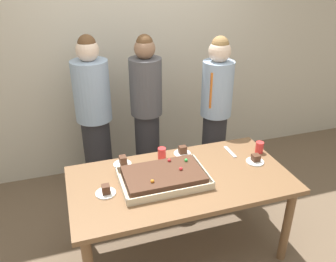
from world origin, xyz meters
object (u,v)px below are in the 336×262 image
at_px(party_table, 181,187).
at_px(drink_cup_nearest, 259,147).
at_px(plated_slice_far_right, 123,162).
at_px(cake_server_utensil, 230,152).
at_px(sheet_cake, 163,177).
at_px(plated_slice_near_left, 106,191).
at_px(drink_cup_middle, 162,153).
at_px(person_striped_tie_right, 147,114).
at_px(plated_slice_far_left, 255,160).
at_px(person_serving_front, 216,113).
at_px(plated_slice_near_right, 182,152).
at_px(person_green_shirt_behind, 94,116).

bearing_deg(party_table, drink_cup_nearest, 11.56).
height_order(plated_slice_far_right, cake_server_utensil, plated_slice_far_right).
height_order(party_table, sheet_cake, sheet_cake).
bearing_deg(party_table, plated_slice_near_left, -177.62).
bearing_deg(drink_cup_nearest, drink_cup_middle, 169.07).
relative_size(cake_server_utensil, person_striped_tie_right, 0.12).
xyz_separation_m(party_table, cake_server_utensil, (0.55, 0.24, 0.09)).
height_order(plated_slice_far_left, person_striped_tie_right, person_striped_tie_right).
xyz_separation_m(drink_cup_nearest, cake_server_utensil, (-0.24, 0.08, -0.05)).
relative_size(plated_slice_near_left, person_serving_front, 0.09).
bearing_deg(party_table, plated_slice_far_right, 139.77).
bearing_deg(plated_slice_far_right, sheet_cake, -53.14).
xyz_separation_m(sheet_cake, plated_slice_far_right, (-0.25, 0.34, -0.01)).
xyz_separation_m(person_serving_front, person_striped_tie_right, (-0.67, 0.21, -0.00)).
relative_size(plated_slice_near_left, plated_slice_far_right, 1.00).
xyz_separation_m(plated_slice_near_right, person_striped_tie_right, (-0.15, 0.66, 0.11)).
bearing_deg(person_green_shirt_behind, plated_slice_near_left, -22.12).
xyz_separation_m(plated_slice_near_right, person_serving_front, (0.52, 0.45, 0.11)).
bearing_deg(plated_slice_far_left, person_striped_tie_right, 125.33).
xyz_separation_m(cake_server_utensil, person_serving_front, (0.11, 0.55, 0.13)).
bearing_deg(plated_slice_far_left, sheet_cake, -177.78).
xyz_separation_m(drink_cup_middle, person_green_shirt_behind, (-0.47, 0.79, 0.08)).
distance_m(plated_slice_near_left, drink_cup_middle, 0.64).
height_order(sheet_cake, plated_slice_near_right, sheet_cake).
bearing_deg(person_serving_front, person_striped_tie_right, -62.11).
bearing_deg(sheet_cake, cake_server_utensil, 19.32).
xyz_separation_m(party_table, plated_slice_far_left, (0.68, 0.03, 0.11)).
relative_size(party_table, person_striped_tie_right, 1.04).
distance_m(sheet_cake, plated_slice_near_right, 0.45).
distance_m(plated_slice_far_left, drink_cup_nearest, 0.18).
xyz_separation_m(drink_cup_middle, person_striped_tie_right, (0.05, 0.68, 0.08)).
distance_m(drink_cup_middle, cake_server_utensil, 0.62).
height_order(person_serving_front, person_striped_tie_right, person_striped_tie_right).
bearing_deg(drink_cup_nearest, plated_slice_far_left, -131.27).
height_order(plated_slice_near_right, person_striped_tie_right, person_striped_tie_right).
bearing_deg(drink_cup_nearest, sheet_cake, -170.05).
distance_m(party_table, drink_cup_nearest, 0.83).
height_order(plated_slice_far_left, drink_cup_nearest, drink_cup_nearest).
bearing_deg(drink_cup_middle, party_table, -80.50).
bearing_deg(person_striped_tie_right, drink_cup_middle, 3.74).
bearing_deg(cake_server_utensil, party_table, -156.36).
height_order(plated_slice_near_left, person_serving_front, person_serving_front).
distance_m(plated_slice_near_right, person_green_shirt_behind, 1.03).
bearing_deg(person_striped_tie_right, plated_slice_near_left, -21.90).
height_order(drink_cup_nearest, drink_cup_middle, same).
height_order(plated_slice_near_left, person_striped_tie_right, person_striped_tie_right).
xyz_separation_m(plated_slice_far_left, drink_cup_nearest, (0.12, 0.13, 0.03)).
relative_size(party_table, person_serving_front, 1.05).
xyz_separation_m(drink_cup_middle, cake_server_utensil, (0.61, -0.09, -0.05)).
distance_m(cake_server_utensil, person_green_shirt_behind, 1.39).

